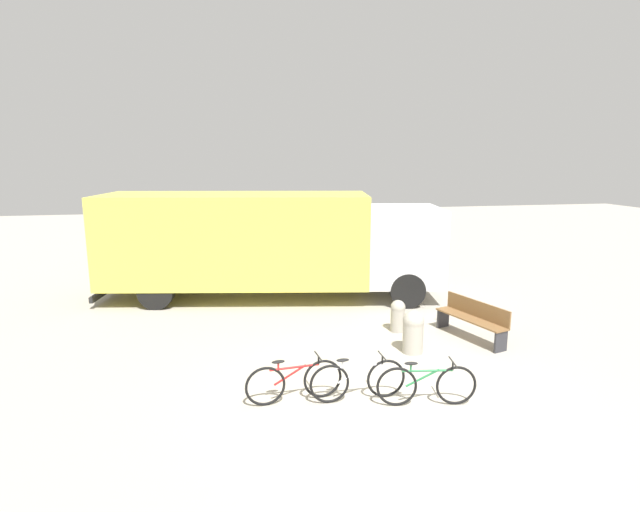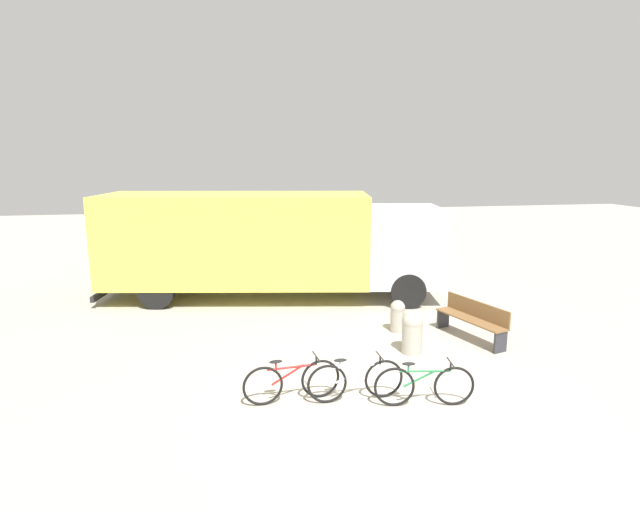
{
  "view_description": "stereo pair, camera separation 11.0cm",
  "coord_description": "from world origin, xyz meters",
  "px_view_note": "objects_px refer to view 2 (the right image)",
  "views": [
    {
      "loc": [
        -2.65,
        -7.5,
        4.02
      ],
      "look_at": [
        -0.31,
        4.31,
        1.61
      ],
      "focal_mm": 28.0,
      "sensor_mm": 36.0,
      "label": 1
    },
    {
      "loc": [
        -2.55,
        -7.52,
        4.02
      ],
      "look_at": [
        -0.31,
        4.31,
        1.61
      ],
      "focal_mm": 28.0,
      "sensor_mm": 36.0,
      "label": 2
    }
  ],
  "objects_px": {
    "bicycle_near": "(292,381)",
    "bicycle_far": "(424,385)",
    "delivery_truck": "(268,240)",
    "park_bench": "(473,318)",
    "bollard_far_bench": "(397,315)",
    "bollard_near_bench": "(412,331)",
    "bicycle_middle": "(356,380)"
  },
  "relations": [
    {
      "from": "bicycle_near",
      "to": "bicycle_far",
      "type": "height_order",
      "value": "same"
    },
    {
      "from": "delivery_truck",
      "to": "park_bench",
      "type": "bearing_deg",
      "value": -35.09
    },
    {
      "from": "delivery_truck",
      "to": "bollard_far_bench",
      "type": "height_order",
      "value": "delivery_truck"
    },
    {
      "from": "delivery_truck",
      "to": "bicycle_far",
      "type": "xyz_separation_m",
      "value": [
        1.92,
        -6.91,
        -1.31
      ]
    },
    {
      "from": "bicycle_far",
      "to": "bollard_near_bench",
      "type": "xyz_separation_m",
      "value": [
        0.62,
        2.16,
        0.13
      ]
    },
    {
      "from": "bicycle_middle",
      "to": "park_bench",
      "type": "bearing_deg",
      "value": 34.04
    },
    {
      "from": "delivery_truck",
      "to": "bollard_near_bench",
      "type": "relative_size",
      "value": 10.8
    },
    {
      "from": "bollard_near_bench",
      "to": "park_bench",
      "type": "bearing_deg",
      "value": 17.94
    },
    {
      "from": "park_bench",
      "to": "bicycle_near",
      "type": "bearing_deg",
      "value": 99.23
    },
    {
      "from": "bollard_near_bench",
      "to": "bollard_far_bench",
      "type": "xyz_separation_m",
      "value": [
        0.13,
        1.29,
        -0.08
      ]
    },
    {
      "from": "bicycle_middle",
      "to": "bicycle_far",
      "type": "xyz_separation_m",
      "value": [
        1.05,
        -0.39,
        0.0
      ]
    },
    {
      "from": "bollard_near_bench",
      "to": "bicycle_far",
      "type": "bearing_deg",
      "value": -106.08
    },
    {
      "from": "bicycle_far",
      "to": "bollard_near_bench",
      "type": "distance_m",
      "value": 2.26
    },
    {
      "from": "bicycle_far",
      "to": "bollard_far_bench",
      "type": "relative_size",
      "value": 2.18
    },
    {
      "from": "delivery_truck",
      "to": "bicycle_middle",
      "type": "xyz_separation_m",
      "value": [
        0.87,
        -6.51,
        -1.31
      ]
    },
    {
      "from": "bicycle_near",
      "to": "park_bench",
      "type": "bearing_deg",
      "value": 20.56
    },
    {
      "from": "delivery_truck",
      "to": "park_bench",
      "type": "distance_m",
      "value": 6.04
    },
    {
      "from": "park_bench",
      "to": "bicycle_near",
      "type": "xyz_separation_m",
      "value": [
        -4.34,
        -2.14,
        -0.13
      ]
    },
    {
      "from": "delivery_truck",
      "to": "bicycle_far",
      "type": "height_order",
      "value": "delivery_truck"
    },
    {
      "from": "bicycle_middle",
      "to": "bollard_far_bench",
      "type": "relative_size",
      "value": 2.2
    },
    {
      "from": "bollard_far_bench",
      "to": "delivery_truck",
      "type": "bearing_deg",
      "value": 127.79
    },
    {
      "from": "bicycle_near",
      "to": "bollard_far_bench",
      "type": "relative_size",
      "value": 2.2
    },
    {
      "from": "bicycle_far",
      "to": "bollard_far_bench",
      "type": "xyz_separation_m",
      "value": [
        0.76,
        3.45,
        0.04
      ]
    },
    {
      "from": "park_bench",
      "to": "bicycle_middle",
      "type": "distance_m",
      "value": 4.02
    },
    {
      "from": "bicycle_near",
      "to": "bollard_far_bench",
      "type": "distance_m",
      "value": 4.07
    },
    {
      "from": "bicycle_near",
      "to": "bollard_near_bench",
      "type": "bearing_deg",
      "value": 25.02
    },
    {
      "from": "bicycle_middle",
      "to": "bollard_near_bench",
      "type": "bearing_deg",
      "value": 45.82
    },
    {
      "from": "delivery_truck",
      "to": "bicycle_far",
      "type": "distance_m",
      "value": 7.29
    },
    {
      "from": "bicycle_near",
      "to": "bollard_near_bench",
      "type": "distance_m",
      "value": 3.17
    },
    {
      "from": "bollard_far_bench",
      "to": "park_bench",
      "type": "bearing_deg",
      "value": -27.07
    },
    {
      "from": "bicycle_far",
      "to": "park_bench",
      "type": "bearing_deg",
      "value": 58.93
    },
    {
      "from": "bollard_far_bench",
      "to": "bollard_near_bench",
      "type": "bearing_deg",
      "value": -95.99
    }
  ]
}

